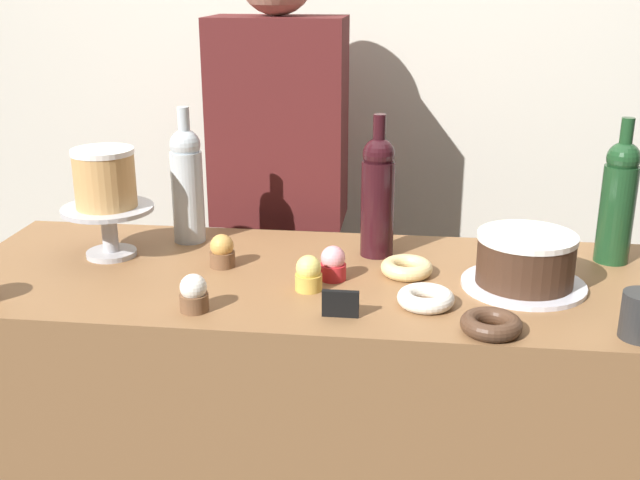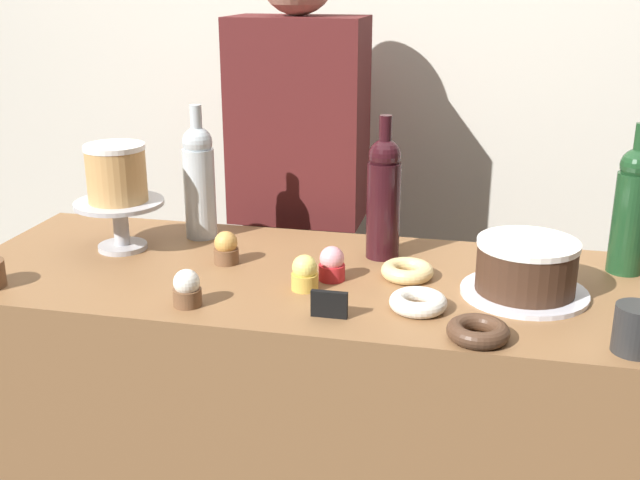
{
  "view_description": "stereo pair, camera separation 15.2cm",
  "coord_description": "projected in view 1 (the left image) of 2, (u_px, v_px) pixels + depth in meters",
  "views": [
    {
      "loc": [
        0.19,
        -1.53,
        1.5
      ],
      "look_at": [
        0.0,
        0.0,
        0.97
      ],
      "focal_mm": 43.25,
      "sensor_mm": 36.0,
      "label": 1
    },
    {
      "loc": [
        0.34,
        -1.51,
        1.5
      ],
      "look_at": [
        0.0,
        0.0,
        0.97
      ],
      "focal_mm": 43.25,
      "sensor_mm": 36.0,
      "label": 2
    }
  ],
  "objects": [
    {
      "name": "cake_stand_pedestal",
      "position": [
        109.0,
        223.0,
        1.75
      ],
      "size": [
        0.21,
        0.21,
        0.12
      ],
      "color": "#B2B2B7",
      "rests_on": "display_counter"
    },
    {
      "name": "back_wall",
      "position": [
        355.0,
        45.0,
        2.34
      ],
      "size": [
        6.0,
        0.05,
        2.6
      ],
      "color": "beige",
      "rests_on": "ground_plane"
    },
    {
      "name": "cupcake_vanilla",
      "position": [
        194.0,
        294.0,
        1.47
      ],
      "size": [
        0.06,
        0.06,
        0.07
      ],
      "color": "brown",
      "rests_on": "display_counter"
    },
    {
      "name": "cupcake_strawberry",
      "position": [
        333.0,
        264.0,
        1.63
      ],
      "size": [
        0.06,
        0.06,
        0.07
      ],
      "color": "red",
      "rests_on": "display_counter"
    },
    {
      "name": "display_counter",
      "position": [
        320.0,
        451.0,
        1.8
      ],
      "size": [
        1.59,
        0.59,
        0.89
      ],
      "color": "brown",
      "rests_on": "ground_plane"
    },
    {
      "name": "donut_chocolate",
      "position": [
        491.0,
        324.0,
        1.39
      ],
      "size": [
        0.11,
        0.11,
        0.03
      ],
      "color": "#472D1E",
      "rests_on": "display_counter"
    },
    {
      "name": "price_sign_chalkboard",
      "position": [
        340.0,
        304.0,
        1.45
      ],
      "size": [
        0.07,
        0.01,
        0.05
      ],
      "color": "black",
      "rests_on": "display_counter"
    },
    {
      "name": "donut_sugar",
      "position": [
        426.0,
        298.0,
        1.5
      ],
      "size": [
        0.11,
        0.11,
        0.03
      ],
      "color": "silver",
      "rests_on": "display_counter"
    },
    {
      "name": "silver_serving_platter",
      "position": [
        523.0,
        285.0,
        1.59
      ],
      "size": [
        0.26,
        0.26,
        0.01
      ],
      "color": "silver",
      "rests_on": "display_counter"
    },
    {
      "name": "cupcake_caramel",
      "position": [
        222.0,
        251.0,
        1.7
      ],
      "size": [
        0.06,
        0.06,
        0.07
      ],
      "color": "brown",
      "rests_on": "display_counter"
    },
    {
      "name": "white_layer_cake",
      "position": [
        105.0,
        178.0,
        1.72
      ],
      "size": [
        0.14,
        0.14,
        0.13
      ],
      "color": "tan",
      "rests_on": "cake_stand_pedestal"
    },
    {
      "name": "wine_bottle_clear",
      "position": [
        187.0,
        183.0,
        1.83
      ],
      "size": [
        0.08,
        0.08,
        0.33
      ],
      "color": "#B2BCC1",
      "rests_on": "display_counter"
    },
    {
      "name": "wine_bottle_green",
      "position": [
        618.0,
        200.0,
        1.7
      ],
      "size": [
        0.08,
        0.08,
        0.33
      ],
      "color": "#193D1E",
      "rests_on": "display_counter"
    },
    {
      "name": "cupcake_lemon",
      "position": [
        309.0,
        274.0,
        1.57
      ],
      "size": [
        0.06,
        0.06,
        0.07
      ],
      "color": "gold",
      "rests_on": "display_counter"
    },
    {
      "name": "wine_bottle_dark_red",
      "position": [
        378.0,
        194.0,
        1.74
      ],
      "size": [
        0.08,
        0.08,
        0.33
      ],
      "color": "black",
      "rests_on": "display_counter"
    },
    {
      "name": "chocolate_round_cake",
      "position": [
        526.0,
        258.0,
        1.58
      ],
      "size": [
        0.2,
        0.2,
        0.11
      ],
      "color": "#3D2619",
      "rests_on": "silver_serving_platter"
    },
    {
      "name": "donut_glazed",
      "position": [
        407.0,
        268.0,
        1.66
      ],
      "size": [
        0.11,
        0.11,
        0.03
      ],
      "color": "#E0C17F",
      "rests_on": "display_counter"
    },
    {
      "name": "barista_figure",
      "position": [
        281.0,
        221.0,
        2.18
      ],
      "size": [
        0.36,
        0.22,
        1.6
      ],
      "color": "black",
      "rests_on": "ground_plane"
    }
  ]
}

